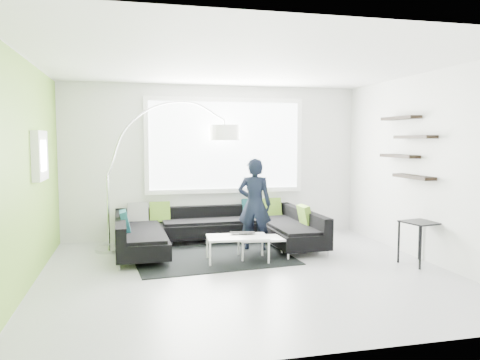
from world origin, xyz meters
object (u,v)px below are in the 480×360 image
coffee_table (250,247)px  laptop (243,234)px  sectional_sofa (217,231)px  arc_lamp (107,176)px  side_table (420,243)px  person (255,204)px

coffee_table → laptop: size_ratio=2.82×
sectional_sofa → laptop: bearing=-72.5°
coffee_table → arc_lamp: bearing=158.1°
sectional_sofa → laptop: size_ratio=8.01×
sectional_sofa → side_table: sectional_sofa is taller
coffee_table → side_table: bearing=-15.3°
coffee_table → arc_lamp: (-2.10, 1.04, 1.04)m
arc_lamp → coffee_table: bearing=-31.9°
coffee_table → person: size_ratio=0.77×
arc_lamp → sectional_sofa: bearing=-14.1°
sectional_sofa → person: size_ratio=2.18×
arc_lamp → laptop: bearing=-32.5°
side_table → person: size_ratio=0.42×
person → laptop: (-0.34, -0.57, -0.36)m
person → laptop: size_ratio=3.67×
coffee_table → arc_lamp: 2.57m
coffee_table → laptop: (-0.11, 0.03, 0.20)m
arc_lamp → side_table: bearing=-28.5°
sectional_sofa → arc_lamp: arc_lamp is taller
arc_lamp → side_table: size_ratio=3.91×
arc_lamp → person: (2.33, -0.44, -0.48)m
arc_lamp → laptop: arc_lamp is taller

